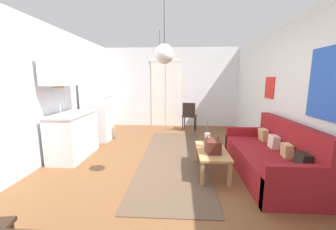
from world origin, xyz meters
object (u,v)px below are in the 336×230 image
object	(u,v)px
couch	(271,159)
bamboo_vase	(207,140)
coffee_table	(212,153)
pendant_lamp_near	(164,54)
refrigerator	(97,108)
accent_chair	(189,115)
pendant_lamp_far	(160,53)
handbag	(213,146)

from	to	relation	value
couch	bamboo_vase	world-z (taller)	couch
coffee_table	pendant_lamp_near	size ratio (longest dim) A/B	1.16
couch	refrigerator	size ratio (longest dim) A/B	1.16
bamboo_vase	refrigerator	distance (m)	3.06
bamboo_vase	accent_chair	bearing A→B (deg)	93.88
accent_chair	pendant_lamp_near	size ratio (longest dim) A/B	1.03
refrigerator	accent_chair	distance (m)	2.68
pendant_lamp_near	bamboo_vase	bearing A→B (deg)	47.07
coffee_table	couch	bearing A→B (deg)	-2.77
couch	accent_chair	xyz separation A→B (m)	(-1.21, 2.91, 0.22)
accent_chair	coffee_table	bearing A→B (deg)	105.58
coffee_table	pendant_lamp_far	xyz separation A→B (m)	(-0.99, 1.24, 1.78)
couch	bamboo_vase	size ratio (longest dim) A/B	4.30
refrigerator	pendant_lamp_far	xyz separation A→B (m)	(1.67, -0.50, 1.27)
refrigerator	pendant_lamp_far	bearing A→B (deg)	-16.63
coffee_table	pendant_lamp_far	world-z (taller)	pendant_lamp_far
coffee_table	pendant_lamp_near	distance (m)	1.81
couch	accent_chair	size ratio (longest dim) A/B	2.27
refrigerator	pendant_lamp_near	world-z (taller)	pendant_lamp_near
pendant_lamp_near	coffee_table	bearing A→B (deg)	38.34
couch	refrigerator	bearing A→B (deg)	153.71
handbag	accent_chair	size ratio (longest dim) A/B	0.36
couch	accent_chair	distance (m)	3.16
couch	pendant_lamp_far	xyz separation A→B (m)	(-1.95, 1.29, 1.85)
handbag	accent_chair	bearing A→B (deg)	94.59
handbag	pendant_lamp_near	bearing A→B (deg)	-147.24
bamboo_vase	pendant_lamp_near	size ratio (longest dim) A/B	0.55
handbag	refrigerator	world-z (taller)	refrigerator
couch	handbag	size ratio (longest dim) A/B	6.24
couch	coffee_table	world-z (taller)	couch
handbag	refrigerator	bearing A→B (deg)	145.00
refrigerator	accent_chair	xyz separation A→B (m)	(2.41, 1.12, -0.36)
handbag	pendant_lamp_near	size ratio (longest dim) A/B	0.38
refrigerator	accent_chair	bearing A→B (deg)	24.98
bamboo_vase	couch	bearing A→B (deg)	-10.75
refrigerator	bamboo_vase	bearing A→B (deg)	-31.54
handbag	pendant_lamp_far	bearing A→B (deg)	125.91
coffee_table	handbag	world-z (taller)	handbag
accent_chair	pendant_lamp_far	distance (m)	2.41
refrigerator	accent_chair	size ratio (longest dim) A/B	1.95
bamboo_vase	pendant_lamp_near	world-z (taller)	pendant_lamp_near
accent_chair	pendant_lamp_near	bearing A→B (deg)	92.35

